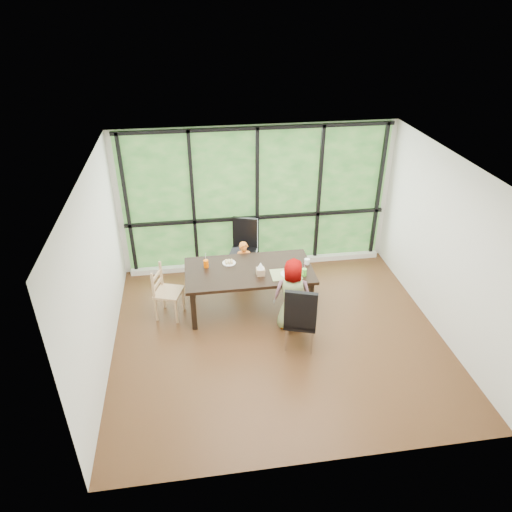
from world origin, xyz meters
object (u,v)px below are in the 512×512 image
object	(u,v)px
chair_interior_leather	(301,315)
plate_far	(229,263)
dining_table	(249,289)
chair_end_beech	(169,292)
green_cup	(304,272)
orange_cup	(206,264)
white_mug	(307,261)
tissue_box	(261,272)
child_older	(293,295)
child_toddler	(244,265)
chair_window_leather	(243,249)
plate_near	(288,274)

from	to	relation	value
chair_interior_leather	plate_far	size ratio (longest dim) A/B	4.95
dining_table	plate_far	bearing A→B (deg)	141.27
chair_end_beech	green_cup	bearing A→B (deg)	-79.00
green_cup	orange_cup	bearing A→B (deg)	162.53
orange_cup	chair_end_beech	bearing A→B (deg)	-162.72
white_mug	tissue_box	size ratio (longest dim) A/B	0.69
green_cup	white_mug	xyz separation A→B (m)	(0.13, 0.34, -0.02)
dining_table	child_older	xyz separation A→B (m)	(0.61, -0.60, 0.23)
child_older	green_cup	world-z (taller)	child_older
chair_interior_leather	child_toddler	xyz separation A→B (m)	(-0.63, 1.68, -0.09)
child_toddler	green_cup	world-z (taller)	child_toddler
chair_window_leather	chair_end_beech	size ratio (longest dim) A/B	1.20
plate_near	tissue_box	distance (m)	0.44
dining_table	plate_near	distance (m)	0.75
plate_near	tissue_box	xyz separation A→B (m)	(-0.44, 0.06, 0.05)
chair_end_beech	plate_far	xyz separation A→B (m)	(1.01, 0.26, 0.31)
chair_interior_leather	child_toddler	world-z (taller)	chair_interior_leather
plate_near	green_cup	distance (m)	0.25
tissue_box	chair_interior_leather	bearing A→B (deg)	-61.49
chair_interior_leather	plate_near	xyz separation A→B (m)	(-0.03, 0.80, 0.22)
white_mug	child_older	bearing A→B (deg)	-119.55
chair_end_beech	plate_near	bearing A→B (deg)	-78.11
plate_far	white_mug	size ratio (longest dim) A/B	2.45
chair_window_leather	chair_end_beech	bearing A→B (deg)	-122.23
chair_interior_leather	child_older	xyz separation A→B (m)	(-0.02, 0.44, 0.06)
plate_far	orange_cup	xyz separation A→B (m)	(-0.38, -0.07, 0.06)
child_toddler	green_cup	size ratio (longest dim) A/B	7.42
child_toddler	plate_near	distance (m)	1.11
chair_window_leather	orange_cup	world-z (taller)	chair_window_leather
chair_end_beech	child_toddler	distance (m)	1.46
green_cup	child_older	bearing A→B (deg)	-128.10
child_toddler	white_mug	xyz separation A→B (m)	(0.97, -0.60, 0.35)
white_mug	tissue_box	bearing A→B (deg)	-164.78
chair_interior_leather	child_older	world-z (taller)	child_older
chair_window_leather	chair_end_beech	world-z (taller)	chair_window_leather
plate_far	green_cup	xyz separation A→B (m)	(1.14, -0.54, 0.05)
dining_table	chair_window_leather	distance (m)	1.06
child_older	white_mug	distance (m)	0.75
chair_end_beech	tissue_box	size ratio (longest dim) A/B	6.94
chair_window_leather	child_older	xyz separation A→B (m)	(0.57, -1.65, 0.06)
orange_cup	white_mug	world-z (taller)	orange_cup
chair_end_beech	tissue_box	distance (m)	1.52
chair_interior_leather	white_mug	world-z (taller)	chair_interior_leather
orange_cup	chair_window_leather	bearing A→B (deg)	50.90
dining_table	plate_far	distance (m)	0.54
chair_window_leather	orange_cup	distance (m)	1.16
child_toddler	white_mug	size ratio (longest dim) A/B	10.03
child_toddler	orange_cup	distance (m)	0.90
chair_window_leather	plate_far	xyz separation A→B (m)	(-0.33, -0.81, 0.22)
green_cup	white_mug	world-z (taller)	green_cup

